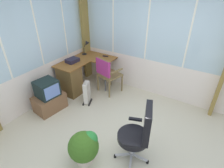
% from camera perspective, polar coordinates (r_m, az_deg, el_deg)
% --- Properties ---
extents(ground, '(4.82, 5.51, 0.06)m').
position_cam_1_polar(ground, '(3.41, 2.90, -19.21)').
color(ground, beige).
extents(north_window_panel, '(3.82, 0.07, 2.70)m').
position_cam_1_polar(north_window_panel, '(4.03, -26.58, 9.79)').
color(north_window_panel, white).
rests_on(north_window_panel, ground).
extents(east_window_panel, '(0.07, 4.51, 2.70)m').
position_cam_1_polar(east_window_panel, '(4.20, 16.89, 12.48)').
color(east_window_panel, white).
rests_on(east_window_panel, ground).
extents(curtain_corner, '(0.29, 0.08, 2.60)m').
position_cam_1_polar(curtain_corner, '(5.08, -8.30, 15.93)').
color(curtain_corner, olive).
rests_on(curtain_corner, ground).
extents(desk, '(1.34, 1.04, 0.78)m').
position_cam_1_polar(desk, '(4.60, -12.71, 2.02)').
color(desk, brown).
rests_on(desk, ground).
extents(desk_lamp, '(0.24, 0.21, 0.37)m').
position_cam_1_polar(desk_lamp, '(4.96, -8.02, 12.12)').
color(desk_lamp, black).
rests_on(desk_lamp, desk).
extents(tv_remote, '(0.08, 0.16, 0.02)m').
position_cam_1_polar(tv_remote, '(4.81, -2.10, 8.89)').
color(tv_remote, black).
rests_on(tv_remote, desk).
extents(paper_tray, '(0.32, 0.26, 0.09)m').
position_cam_1_polar(paper_tray, '(4.57, -12.55, 7.41)').
color(paper_tray, '#231F32').
rests_on(paper_tray, desk).
extents(wooden_armchair, '(0.60, 0.59, 0.96)m').
position_cam_1_polar(wooden_armchair, '(4.37, -1.92, 4.04)').
color(wooden_armchair, olive).
rests_on(wooden_armchair, ground).
extents(office_chair, '(0.63, 0.56, 1.04)m').
position_cam_1_polar(office_chair, '(2.83, 8.68, -14.92)').
color(office_chair, '#B7B7BF').
rests_on(office_chair, ground).
extents(tv_on_stand, '(0.69, 0.52, 0.73)m').
position_cam_1_polar(tv_on_stand, '(4.17, -19.54, -4.00)').
color(tv_on_stand, brown).
rests_on(tv_on_stand, ground).
extents(space_heater, '(0.33, 0.26, 0.55)m').
position_cam_1_polar(space_heater, '(4.22, -8.00, -2.60)').
color(space_heater, silver).
rests_on(space_heater, ground).
extents(potted_plant, '(0.48, 0.48, 0.57)m').
position_cam_1_polar(potted_plant, '(2.98, -8.84, -19.17)').
color(potted_plant, beige).
rests_on(potted_plant, ground).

